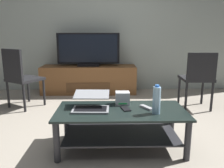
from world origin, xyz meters
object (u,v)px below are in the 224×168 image
Objects in this scene: media_cabinet at (89,79)px; water_bottle_near at (157,100)px; side_chair at (20,76)px; router_box at (122,98)px; television at (88,50)px; coffee_table at (121,122)px; dining_chair at (198,77)px; cell_phone at (126,109)px; tv_remote at (146,107)px; laptop at (91,103)px.

media_cabinet is 2.50m from water_bottle_near.
side_chair reaches higher than router_box.
television is at bearing 109.25° from water_bottle_near.
router_box is at bearing 81.88° from coffee_table.
side_chair is 6.31× the size of router_box.
dining_chair is at bearing 39.94° from router_box.
dining_chair is (1.71, -1.05, 0.24)m from media_cabinet.
dining_chair reaches higher than cell_phone.
cell_phone is at bearing -40.57° from side_chair.
tv_remote is (0.75, -2.18, -0.41)m from television.
dining_chair reaches higher than laptop.
media_cabinet is 2.29m from cell_phone.
dining_chair is 2.69m from side_chair.
water_bottle_near reaches higher than tv_remote.
router_box is (0.32, 0.14, 0.01)m from laptop.
router_box is 0.91× the size of tv_remote.
tv_remote is (0.21, 0.02, 0.01)m from cell_phone.
laptop is 2.29× the size of tv_remote.
water_bottle_near is (0.81, -2.32, -0.29)m from television.
media_cabinet reaches higher than coffee_table.
laptop is at bearing 149.53° from tv_remote.
router_box is (-1.20, -1.00, -0.04)m from dining_chair.
dining_chair is 2.38× the size of laptop.
dining_chair is (1.22, 1.18, 0.23)m from coffee_table.
dining_chair is at bearing 55.21° from water_bottle_near.
coffee_table is 2.29m from media_cabinet.
water_bottle_near is (0.30, -0.29, 0.06)m from router_box.
side_chair is 2.28m from water_bottle_near.
router_box is 0.28m from tv_remote.
television is at bearing 148.95° from dining_chair.
tv_remote is (-0.96, -1.15, -0.10)m from dining_chair.
router_box is 1.04× the size of cell_phone.
dining_chair is at bearing 37.03° from laptop.
water_bottle_near is at bearing -37.34° from cell_phone.
cell_phone reaches higher than coffee_table.
television reaches higher than media_cabinet.
media_cabinet is at bearing 78.57° from tv_remote.
water_bottle_near reaches higher than laptop.
coffee_table is at bearing -77.69° from media_cabinet.
dining_chair is (1.71, -1.03, -0.32)m from television.
dining_chair reaches higher than coffee_table.
media_cabinet reaches higher than tv_remote.
water_bottle_near reaches higher than cell_phone.
router_box is at bearing 83.85° from cell_phone.
water_bottle_near reaches higher than router_box.
cell_phone is at bearing -82.79° from router_box.
side_chair is at bearing 138.26° from coffee_table.
laptop reaches higher than cell_phone.
coffee_table is 0.43m from water_bottle_near.
coffee_table is 1.39× the size of side_chair.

